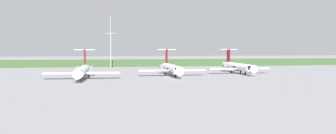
{
  "coord_description": "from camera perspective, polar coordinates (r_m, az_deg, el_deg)",
  "views": [
    {
      "loc": [
        -18.42,
        -105.29,
        9.64
      ],
      "look_at": [
        0.0,
        12.1,
        3.0
      ],
      "focal_mm": 37.82,
      "sensor_mm": 36.0,
      "label": 1
    }
  ],
  "objects": [
    {
      "name": "regional_jet_nearest",
      "position": [
        112.13,
        -13.64,
        -0.52
      ],
      "size": [
        22.81,
        31.0,
        9.0
      ],
      "color": "white",
      "rests_on": "ground"
    },
    {
      "name": "regional_jet_second",
      "position": [
        121.16,
        0.52,
        -0.16
      ],
      "size": [
        22.81,
        31.0,
        9.0
      ],
      "color": "white",
      "rests_on": "ground"
    },
    {
      "name": "grass_berm",
      "position": [
        185.65,
        -3.21,
        0.68
      ],
      "size": [
        320.0,
        20.0,
        3.0
      ],
      "primitive_type": "cube",
      "color": "#426033",
      "rests_on": "ground"
    },
    {
      "name": "antenna_mast",
      "position": [
        164.48,
        -9.22,
        3.34
      ],
      "size": [
        4.4,
        0.5,
        24.53
      ],
      "color": "#B2B2B7",
      "rests_on": "ground"
    },
    {
      "name": "safety_cone_front_marker",
      "position": [
        100.72,
        -0.33,
        -2.14
      ],
      "size": [
        0.44,
        0.44,
        0.55
      ],
      "primitive_type": "cone",
      "color": "orange",
      "rests_on": "ground"
    },
    {
      "name": "regional_jet_third",
      "position": [
        133.74,
        11.13,
        0.09
      ],
      "size": [
        22.81,
        31.0,
        9.0
      ],
      "color": "white",
      "rests_on": "ground"
    },
    {
      "name": "safety_cone_mid_marker",
      "position": [
        101.96,
        1.66,
        -2.07
      ],
      "size": [
        0.44,
        0.44,
        0.55
      ],
      "primitive_type": "cone",
      "color": "orange",
      "rests_on": "ground"
    },
    {
      "name": "ground_plane",
      "position": [
        136.88,
        -1.16,
        -0.84
      ],
      "size": [
        500.0,
        500.0,
        0.0
      ],
      "primitive_type": "plane",
      "color": "gray"
    }
  ]
}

